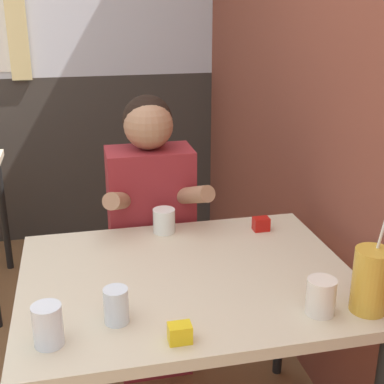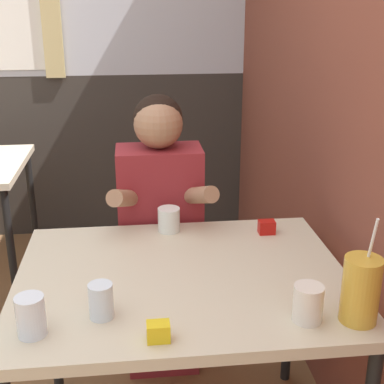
{
  "view_description": "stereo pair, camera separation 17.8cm",
  "coord_description": "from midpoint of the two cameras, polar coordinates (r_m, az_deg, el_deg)",
  "views": [
    {
      "loc": [
        0.22,
        -1.18,
        1.58
      ],
      "look_at": [
        0.58,
        0.46,
        0.97
      ],
      "focal_mm": 50.0,
      "sensor_mm": 36.0,
      "label": 1
    },
    {
      "loc": [
        0.39,
        -1.21,
        1.58
      ],
      "look_at": [
        0.58,
        0.46,
        0.97
      ],
      "focal_mm": 50.0,
      "sensor_mm": 36.0,
      "label": 2
    }
  ],
  "objects": [
    {
      "name": "brick_wall_right",
      "position": [
        2.54,
        7.74,
        14.76
      ],
      "size": [
        0.08,
        4.36,
        2.7
      ],
      "color": "brown",
      "rests_on": "ground_plane"
    },
    {
      "name": "back_wall",
      "position": [
        3.6,
        -18.29,
        15.57
      ],
      "size": [
        5.29,
        0.09,
        2.7
      ],
      "color": "silver",
      "rests_on": "ground_plane"
    },
    {
      "name": "main_table",
      "position": [
        1.75,
        -3.39,
        -10.78
      ],
      "size": [
        1.05,
        0.83,
        0.75
      ],
      "color": "beige",
      "rests_on": "ground_plane"
    },
    {
      "name": "person_seated",
      "position": [
        2.24,
        -6.62,
        -4.96
      ],
      "size": [
        0.42,
        0.4,
        1.23
      ],
      "color": "maroon",
      "rests_on": "ground_plane"
    },
    {
      "name": "cocktail_pitcher",
      "position": [
        1.55,
        15.41,
        -9.17
      ],
      "size": [
        0.1,
        0.1,
        0.31
      ],
      "color": "gold",
      "rests_on": "main_table"
    },
    {
      "name": "glass_near_pitcher",
      "position": [
        1.45,
        -18.67,
        -13.42
      ],
      "size": [
        0.08,
        0.08,
        0.11
      ],
      "color": "silver",
      "rests_on": "main_table"
    },
    {
      "name": "glass_center",
      "position": [
        2.0,
        -5.55,
        -3.12
      ],
      "size": [
        0.08,
        0.08,
        0.09
      ],
      "color": "silver",
      "rests_on": "main_table"
    },
    {
      "name": "glass_far_side",
      "position": [
        1.52,
        10.35,
        -11.03
      ],
      "size": [
        0.08,
        0.08,
        0.1
      ],
      "color": "silver",
      "rests_on": "main_table"
    },
    {
      "name": "glass_by_brick",
      "position": [
        1.49,
        -11.57,
        -11.88
      ],
      "size": [
        0.07,
        0.07,
        0.1
      ],
      "color": "silver",
      "rests_on": "main_table"
    },
    {
      "name": "condiment_ketchup",
      "position": [
        2.02,
        4.89,
        -3.47
      ],
      "size": [
        0.06,
        0.04,
        0.05
      ],
      "color": "#B7140F",
      "rests_on": "main_table"
    },
    {
      "name": "condiment_mustard",
      "position": [
        1.41,
        -5.05,
        -14.87
      ],
      "size": [
        0.06,
        0.04,
        0.05
      ],
      "color": "yellow",
      "rests_on": "main_table"
    }
  ]
}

